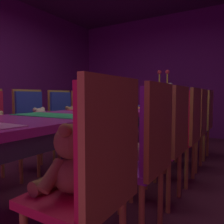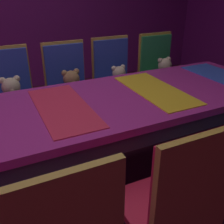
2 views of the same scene
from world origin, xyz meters
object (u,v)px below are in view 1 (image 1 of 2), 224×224
at_px(chair_left_2, 32,121).
at_px(teddy_left_2, 40,122).
at_px(teddy_right_5, 193,117).
at_px(teddy_right_4, 184,122).
at_px(chair_left_5, 104,113).
at_px(teddy_right_0, 71,163).
at_px(chair_left_3, 63,118).
at_px(teddy_left_4, 92,117).
at_px(teddy_left_3, 71,119).
at_px(chair_right_0, 98,169).
at_px(banquet_table, 102,118).
at_px(chair_right_4, 196,121).
at_px(chair_right_3, 187,126).
at_px(king_teddy_bear, 162,104).
at_px(chair_right_5, 204,117).
at_px(teddy_right_2, 154,135).
at_px(throne_chair, 165,112).
at_px(teddy_right_1, 127,145).
at_px(chair_left_4, 84,115).
at_px(chair_right_2, 171,133).
at_px(chair_right_1, 147,146).
at_px(teddy_left_5, 110,114).

xyz_separation_m(chair_left_2, teddy_left_2, (0.15, 0.00, -0.01)).
bearing_deg(teddy_right_5, teddy_right_4, 90.22).
xyz_separation_m(chair_left_5, teddy_right_0, (1.57, -2.67, 0.00)).
relative_size(chair_left_3, teddy_left_4, 3.38).
bearing_deg(teddy_left_3, chair_right_0, -45.78).
bearing_deg(banquet_table, chair_right_4, 42.28).
bearing_deg(chair_left_5, teddy_left_2, -84.84).
distance_m(chair_left_2, teddy_left_4, 1.05).
distance_m(chair_right_3, teddy_right_4, 0.54).
height_order(chair_left_2, chair_right_3, same).
height_order(chair_right_3, king_teddy_bear, king_teddy_bear).
bearing_deg(chair_right_4, teddy_right_0, 85.91).
height_order(teddy_left_4, chair_right_3, chair_right_3).
bearing_deg(teddy_left_3, teddy_left_4, 92.94).
xyz_separation_m(chair_left_2, chair_right_5, (1.72, 1.60, 0.00)).
bearing_deg(banquet_table, chair_right_5, 57.33).
relative_size(teddy_right_2, throne_chair, 0.28).
bearing_deg(chair_left_5, teddy_right_1, -53.49).
bearing_deg(throne_chair, chair_left_5, -43.58).
xyz_separation_m(teddy_right_2, chair_right_4, (0.15, 1.05, 0.03)).
bearing_deg(chair_right_0, chair_left_4, -50.70).
bearing_deg(teddy_right_5, chair_right_0, 93.05).
relative_size(chair_left_2, teddy_right_4, 3.21).
bearing_deg(throne_chair, teddy_right_0, 11.35).
bearing_deg(teddy_left_3, banquet_table, -21.80).
bearing_deg(chair_right_4, chair_left_4, 0.03).
bearing_deg(chair_left_4, chair_right_5, 18.06).
xyz_separation_m(chair_left_4, chair_right_2, (1.73, -1.05, 0.00)).
height_order(throne_chair, king_teddy_bear, king_teddy_bear).
bearing_deg(king_teddy_bear, throne_chair, 180.00).
distance_m(teddy_left_3, chair_right_1, 1.90).
distance_m(chair_left_2, chair_right_0, 2.03).
xyz_separation_m(chair_left_2, teddy_left_4, (0.14, 1.04, -0.02)).
height_order(teddy_left_5, chair_right_4, chair_right_4).
distance_m(teddy_right_4, king_teddy_bear, 1.49).
distance_m(chair_right_0, chair_right_2, 1.06).
bearing_deg(throne_chair, teddy_left_5, -38.35).
height_order(chair_left_3, teddy_right_4, chair_left_3).
distance_m(chair_left_3, chair_right_5, 2.02).
bearing_deg(chair_left_2, chair_left_4, 90.34).
distance_m(chair_left_5, chair_right_5, 1.72).
xyz_separation_m(chair_right_2, teddy_right_2, (-0.14, 0.00, -0.03)).
distance_m(teddy_left_5, throne_chair, 1.15).
xyz_separation_m(teddy_left_2, chair_right_5, (1.58, 1.60, 0.01)).
bearing_deg(teddy_right_1, chair_left_4, -44.82).
bearing_deg(teddy_left_3, chair_left_4, 108.37).
distance_m(chair_right_2, chair_right_3, 0.53).
height_order(chair_left_2, teddy_left_4, chair_left_2).
height_order(teddy_left_4, chair_right_0, chair_right_0).
relative_size(teddy_left_4, teddy_right_4, 0.95).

